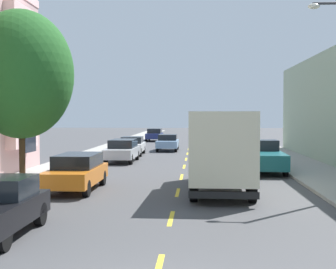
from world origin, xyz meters
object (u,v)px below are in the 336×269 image
street_tree_second (21,74)px  parked_sedan_champagne (249,150)px  parked_wagon_orange (77,171)px  parked_sedan_white (132,145)px  parked_wagon_silver (122,150)px  moving_sky_sedan (168,142)px  parked_pickup_teal (264,157)px  delivery_box_truck (222,146)px  parked_wagon_navy (155,134)px

street_tree_second → parked_sedan_champagne: size_ratio=1.62×
parked_wagon_orange → street_tree_second: bearing=-166.7°
parked_sedan_white → parked_wagon_silver: parked_wagon_silver is taller
parked_sedan_white → parked_sedan_champagne: 9.62m
moving_sky_sedan → parked_pickup_teal: bearing=-68.3°
delivery_box_truck → parked_wagon_navy: 38.94m
moving_sky_sedan → parked_sedan_white: bearing=-118.6°
parked_pickup_teal → moving_sky_sedan: (-6.26, 15.73, -0.08)m
moving_sky_sedan → parked_wagon_navy: bearing=99.1°
parked_wagon_navy → street_tree_second: bearing=-93.0°
moving_sky_sedan → street_tree_second: bearing=-101.2°
parked_wagon_orange → moving_sky_sedan: size_ratio=1.05×
parked_pickup_teal → moving_sky_sedan: bearing=111.7°
street_tree_second → parked_wagon_orange: 4.57m
parked_sedan_white → parked_wagon_silver: 5.75m
parked_wagon_orange → parked_sedan_champagne: size_ratio=1.04×
street_tree_second → parked_wagon_orange: bearing=13.3°
parked_sedan_white → parked_wagon_orange: size_ratio=0.97×
parked_wagon_navy → parked_sedan_champagne: size_ratio=1.04×
parked_pickup_teal → street_tree_second: bearing=-145.3°
parked_wagon_orange → parked_sedan_champagne: (8.64, 14.03, -0.05)m
street_tree_second → parked_sedan_champagne: (10.78, 14.54, -4.06)m
delivery_box_truck → parked_sedan_white: delivery_box_truck is taller
street_tree_second → parked_sedan_champagne: street_tree_second is taller
delivery_box_truck → parked_sedan_champagne: 14.27m
delivery_box_truck → parked_sedan_champagne: size_ratio=1.74×
parked_sedan_white → parked_sedan_champagne: (8.71, -4.07, 0.00)m
parked_sedan_white → parked_wagon_navy: parked_wagon_navy is taller
delivery_box_truck → parked_pickup_teal: delivery_box_truck is taller
parked_sedan_white → parked_wagon_silver: bearing=-88.8°
parked_wagon_silver → moving_sky_sedan: bearing=76.9°
parked_wagon_navy → parked_pickup_teal: size_ratio=0.88×
parked_sedan_white → parked_pickup_teal: 14.14m
delivery_box_truck → parked_wagon_silver: bearing=116.0°
parked_sedan_white → moving_sky_sedan: bearing=61.4°
street_tree_second → parked_pickup_teal: size_ratio=1.37×
parked_wagon_navy → parked_sedan_champagne: (8.71, -24.45, -0.05)m
parked_sedan_white → parked_pickup_teal: (8.79, -11.08, 0.08)m
delivery_box_truck → parked_pickup_teal: bearing=69.1°
street_tree_second → delivery_box_truck: bearing=3.8°
parked_wagon_orange → parked_wagon_silver: bearing=89.8°
street_tree_second → parked_pickup_teal: street_tree_second is taller
street_tree_second → parked_pickup_teal: bearing=34.7°
parked_sedan_white → moving_sky_sedan: same height
parked_sedan_champagne → moving_sky_sedan: same height
parked_wagon_orange → parked_wagon_silver: (0.04, 12.35, 0.00)m
parked_wagon_navy → parked_pickup_teal: bearing=-74.4°
parked_wagon_silver → moving_sky_sedan: parked_wagon_silver is taller
parked_wagon_silver → parked_pickup_teal: bearing=-31.6°
parked_sedan_white → parked_pickup_teal: parked_pickup_teal is taller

